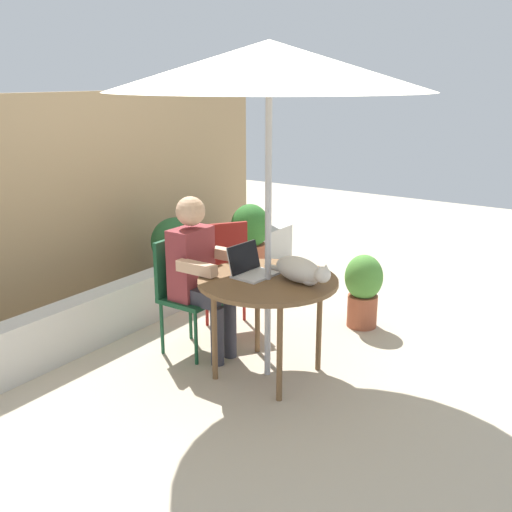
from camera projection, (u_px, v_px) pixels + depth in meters
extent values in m
plane|color=#BCAD93|center=(267.00, 374.00, 4.41)|extent=(14.00, 14.00, 0.00)
cube|color=tan|center=(56.00, 207.00, 5.34)|extent=(5.74, 0.08, 1.95)
cube|color=beige|center=(125.00, 306.00, 5.13)|extent=(5.16, 0.20, 0.42)
cylinder|color=brown|center=(268.00, 281.00, 4.21)|extent=(0.98, 0.98, 0.03)
cylinder|color=brown|center=(257.00, 310.00, 4.67)|extent=(0.04, 0.04, 0.70)
cylinder|color=brown|center=(214.00, 333.00, 4.25)|extent=(0.04, 0.04, 0.70)
cylinder|color=brown|center=(280.00, 352.00, 3.96)|extent=(0.04, 0.04, 0.70)
cylinder|color=brown|center=(319.00, 325.00, 4.38)|extent=(0.04, 0.04, 0.70)
cylinder|color=#B7B7BC|center=(268.00, 232.00, 4.11)|extent=(0.04, 0.04, 2.13)
cone|color=beige|center=(269.00, 66.00, 3.81)|extent=(2.10, 2.10, 0.31)
sphere|color=#B7B7BC|center=(269.00, 63.00, 3.80)|extent=(0.06, 0.06, 0.06)
cube|color=#194C2D|center=(192.00, 298.00, 4.66)|extent=(0.40, 0.40, 0.04)
cube|color=#194C2D|center=(173.00, 265.00, 4.69)|extent=(0.40, 0.04, 0.44)
cylinder|color=#194C2D|center=(190.00, 314.00, 4.96)|extent=(0.03, 0.03, 0.42)
cylinder|color=#194C2D|center=(162.00, 328.00, 4.69)|extent=(0.03, 0.03, 0.42)
cylinder|color=#194C2D|center=(196.00, 338.00, 4.50)|extent=(0.03, 0.03, 0.42)
cylinder|color=#194C2D|center=(224.00, 324.00, 4.77)|extent=(0.03, 0.03, 0.42)
cube|color=maroon|center=(231.00, 281.00, 5.06)|extent=(0.56, 0.56, 0.04)
cube|color=maroon|center=(225.00, 248.00, 5.15)|extent=(0.35, 0.26, 0.44)
cylinder|color=maroon|center=(244.00, 298.00, 5.33)|extent=(0.03, 0.03, 0.42)
cylinder|color=maroon|center=(207.00, 303.00, 5.22)|extent=(0.03, 0.03, 0.42)
cylinder|color=maroon|center=(218.00, 317.00, 4.91)|extent=(0.03, 0.03, 0.42)
cylinder|color=maroon|center=(257.00, 311.00, 5.02)|extent=(0.03, 0.03, 0.42)
cube|color=maroon|center=(191.00, 263.00, 4.58)|extent=(0.34, 0.20, 0.54)
sphere|color=#DBAD89|center=(190.00, 211.00, 4.46)|extent=(0.22, 0.22, 0.22)
cube|color=#383842|center=(201.00, 297.00, 4.50)|extent=(0.12, 0.30, 0.12)
cylinder|color=#383842|center=(217.00, 336.00, 4.50)|extent=(0.10, 0.10, 0.46)
cube|color=#383842|center=(214.00, 291.00, 4.63)|extent=(0.12, 0.30, 0.12)
cylinder|color=#383842|center=(230.00, 329.00, 4.63)|extent=(0.10, 0.10, 0.46)
cube|color=#DBAD89|center=(196.00, 268.00, 4.29)|extent=(0.08, 0.32, 0.08)
cube|color=#DBAD89|center=(230.00, 255.00, 4.61)|extent=(0.08, 0.32, 0.08)
cube|color=silver|center=(255.00, 275.00, 4.27)|extent=(0.32, 0.25, 0.02)
cube|color=black|center=(244.00, 258.00, 4.30)|extent=(0.30, 0.08, 0.20)
cube|color=silver|center=(243.00, 257.00, 4.31)|extent=(0.30, 0.08, 0.20)
ellipsoid|color=silver|center=(298.00, 269.00, 4.14)|extent=(0.29, 0.44, 0.17)
sphere|color=silver|center=(323.00, 275.00, 3.96)|extent=(0.11, 0.11, 0.11)
ellipsoid|color=white|center=(310.00, 279.00, 4.07)|extent=(0.15, 0.15, 0.09)
cylinder|color=silver|center=(274.00, 268.00, 4.38)|extent=(0.08, 0.18, 0.04)
cone|color=silver|center=(320.00, 268.00, 3.93)|extent=(0.04, 0.04, 0.03)
cone|color=silver|center=(326.00, 267.00, 3.97)|extent=(0.04, 0.04, 0.03)
cylinder|color=#9E5138|center=(250.00, 261.00, 6.48)|extent=(0.33, 0.33, 0.37)
ellipsoid|color=#2D6B28|center=(250.00, 226.00, 6.37)|extent=(0.41, 0.41, 0.46)
cylinder|color=#33383D|center=(177.00, 278.00, 5.99)|extent=(0.33, 0.33, 0.33)
ellipsoid|color=#26592D|center=(175.00, 242.00, 5.89)|extent=(0.48, 0.48, 0.48)
cylinder|color=#9E5138|center=(362.00, 311.00, 5.23)|extent=(0.26, 0.26, 0.28)
ellipsoid|color=#4C8C38|center=(364.00, 277.00, 5.14)|extent=(0.32, 0.32, 0.39)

